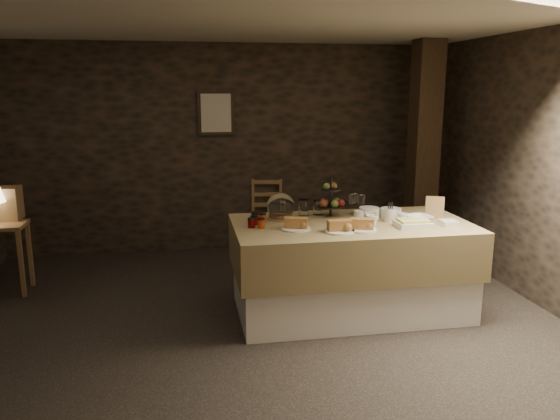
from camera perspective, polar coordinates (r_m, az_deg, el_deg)
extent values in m
cube|color=black|center=(4.92, -2.62, -12.01)|extent=(5.50, 5.00, 0.01)
cube|color=black|center=(7.00, -5.40, 6.40)|extent=(5.50, 0.02, 2.60)
cube|color=black|center=(2.15, 5.79, -7.69)|extent=(5.50, 0.02, 2.60)
cube|color=black|center=(5.58, 26.51, 3.60)|extent=(0.02, 5.00, 2.60)
cube|color=beige|center=(4.51, -2.97, 19.65)|extent=(5.50, 5.00, 0.01)
cube|color=white|center=(5.12, 7.36, -6.22)|extent=(2.07, 1.06, 0.81)
cube|color=olive|center=(5.05, 7.44, -3.75)|extent=(2.15, 1.14, 0.44)
cube|color=olive|center=(6.01, -25.41, -5.13)|extent=(0.04, 0.04, 0.69)
cube|color=olive|center=(6.31, -24.66, -4.25)|extent=(0.04, 0.04, 0.69)
cube|color=olive|center=(7.03, -1.38, -2.43)|extent=(0.48, 0.46, 0.05)
cube|color=olive|center=(7.09, -1.60, 1.65)|extent=(0.40, 0.09, 0.40)
cube|color=black|center=(6.77, 14.74, 5.84)|extent=(0.30, 0.30, 2.60)
cube|color=#2F2219|center=(6.93, -6.71, 10.04)|extent=(0.45, 0.03, 0.55)
cube|color=beige|center=(6.90, -6.70, 10.04)|extent=(0.37, 0.01, 0.47)
cylinder|color=silver|center=(5.20, 9.29, -0.28)|extent=(0.19, 0.19, 0.10)
cylinder|color=silver|center=(5.28, 11.50, -0.28)|extent=(0.20, 0.20, 0.08)
cylinder|color=silver|center=(5.08, 11.43, -0.56)|extent=(0.10, 0.10, 0.12)
imported|color=silver|center=(4.97, 9.49, -0.90)|extent=(0.17, 0.17, 0.10)
imported|color=silver|center=(4.88, 9.57, -1.13)|extent=(0.13, 0.13, 0.10)
cylinder|color=silver|center=(5.07, 8.21, -0.61)|extent=(0.09, 0.09, 0.09)
cylinder|color=silver|center=(5.07, 12.64, -0.82)|extent=(0.08, 0.08, 0.09)
imported|color=silver|center=(5.16, 14.34, -0.87)|extent=(0.27, 0.27, 0.06)
cylinder|color=olive|center=(5.11, 0.06, -0.85)|extent=(0.26, 0.26, 0.01)
cylinder|color=brown|center=(5.10, 0.06, -0.41)|extent=(0.22, 0.22, 0.07)
sphere|color=white|center=(5.09, 0.06, 0.40)|extent=(0.26, 0.26, 0.26)
cylinder|color=black|center=(5.21, 5.33, 1.34)|extent=(0.03, 0.03, 0.37)
cylinder|color=black|center=(5.23, 5.31, 0.41)|extent=(0.26, 0.26, 0.01)
cylinder|color=black|center=(5.19, 5.35, 2.16)|extent=(0.18, 0.18, 0.01)
sphere|color=olive|center=(5.27, 5.91, 0.88)|extent=(0.08, 0.08, 0.08)
sphere|color=maroon|center=(5.25, 4.63, 0.86)|extent=(0.08, 0.08, 0.08)
sphere|color=olive|center=(5.16, 5.74, 0.65)|extent=(0.08, 0.08, 0.08)
sphere|color=brown|center=(5.17, 4.61, 0.68)|extent=(0.08, 0.08, 0.08)
sphere|color=maroon|center=(5.20, 6.36, 0.72)|extent=(0.08, 0.08, 0.08)
cylinder|color=silver|center=(4.73, 1.66, -1.94)|extent=(0.26, 0.26, 0.01)
cube|color=brown|center=(4.72, 1.66, -1.33)|extent=(0.22, 0.14, 0.09)
cylinder|color=silver|center=(4.67, 6.22, -2.21)|extent=(0.26, 0.26, 0.01)
cube|color=brown|center=(4.66, 6.23, -1.58)|extent=(0.20, 0.09, 0.09)
cylinder|color=silver|center=(4.75, 8.51, -2.03)|extent=(0.26, 0.26, 0.01)
cube|color=brown|center=(4.74, 8.53, -1.41)|extent=(0.22, 0.14, 0.09)
cylinder|color=#560406|center=(4.89, -2.67, -1.12)|extent=(0.06, 0.06, 0.07)
cylinder|color=#BB3C12|center=(4.77, -2.00, -1.46)|extent=(0.06, 0.06, 0.07)
cylinder|color=#560406|center=(4.79, -2.99, -1.42)|extent=(0.06, 0.06, 0.07)
cylinder|color=#BB3C12|center=(4.96, -1.86, -0.90)|extent=(0.06, 0.06, 0.07)
cylinder|color=#560406|center=(5.01, -2.64, -0.77)|extent=(0.06, 0.06, 0.07)
cube|color=silver|center=(4.94, 13.72, -1.46)|extent=(0.30, 0.22, 0.05)
cube|color=#D3CA69|center=(4.94, 13.74, -1.06)|extent=(0.26, 0.18, 0.02)
cube|color=silver|center=(5.09, 17.19, -1.30)|extent=(0.14, 0.14, 0.04)
cube|color=olive|center=(5.36, 15.87, 0.21)|extent=(0.18, 0.14, 0.22)
cylinder|color=white|center=(5.21, 2.52, 0.22)|extent=(0.10, 0.10, 0.16)
cylinder|color=white|center=(5.28, 3.98, 0.27)|extent=(0.09, 0.09, 0.14)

